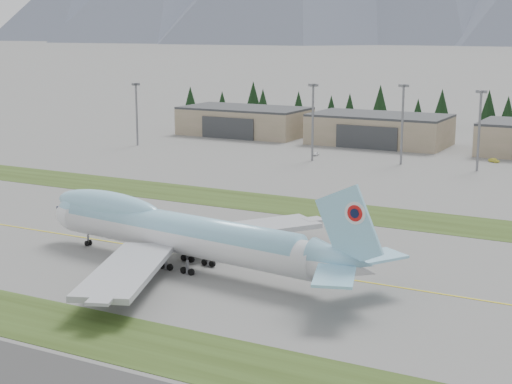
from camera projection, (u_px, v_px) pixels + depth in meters
The scene contains 11 objects.
ground at pixel (184, 253), 144.12m from camera, with size 7000.00×7000.00×0.00m, color slate.
grass_strip_near at pixel (36, 320), 111.30m from camera, with size 400.00×14.00×0.08m, color #304117.
grass_strip_far at pixel (290, 206), 182.97m from camera, with size 400.00×18.00×0.08m, color #304117.
taxiway_line_main at pixel (184, 253), 144.12m from camera, with size 400.00×0.40×0.02m, color yellow.
boeing_747_freighter at pixel (180, 232), 135.14m from camera, with size 70.41×60.15×18.49m.
hangar_left at pixel (245, 121), 304.73m from camera, with size 48.00×26.60×10.80m.
hangar_center at pixel (379, 129), 279.36m from camera, with size 48.00×26.60×10.80m.
floodlight_masts at pixel (326, 108), 244.00m from camera, with size 120.90×9.61×24.25m.
service_vehicle_a at pixel (316, 156), 255.39m from camera, with size 1.30×3.23×1.10m, color white.
service_vehicle_b at pixel (494, 162), 242.56m from camera, with size 1.30×3.70×1.22m, color #ADA62B.
conifer_belt at pixel (482, 111), 322.46m from camera, with size 276.76×14.26×16.86m.
Camera 1 is at (77.13, -116.12, 40.52)m, focal length 55.00 mm.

